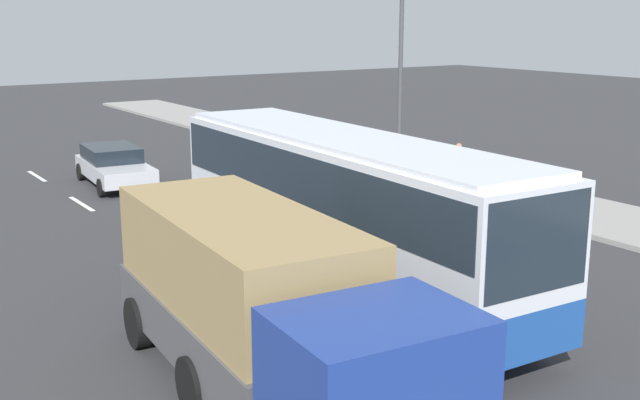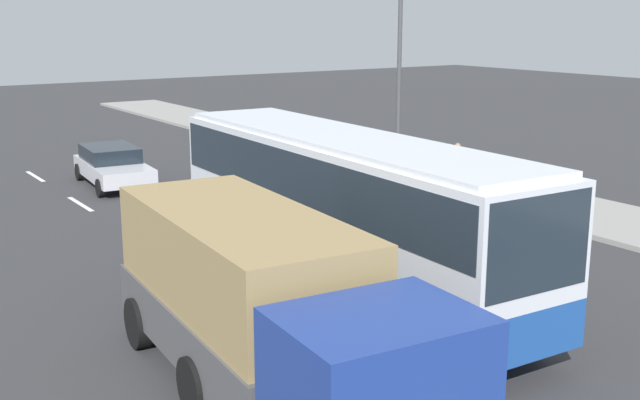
{
  "view_description": "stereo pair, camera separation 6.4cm",
  "coord_description": "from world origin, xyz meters",
  "px_view_note": "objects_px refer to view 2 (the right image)",
  "views": [
    {
      "loc": [
        14.17,
        -10.68,
        6.09
      ],
      "look_at": [
        0.09,
        -1.26,
        2.13
      ],
      "focal_mm": 44.43,
      "sensor_mm": 36.0,
      "label": 1
    },
    {
      "loc": [
        14.13,
        -10.73,
        6.09
      ],
      "look_at": [
        0.09,
        -1.26,
        2.13
      ],
      "focal_mm": 44.43,
      "sensor_mm": 36.0,
      "label": 2
    }
  ],
  "objects_px": {
    "coach_bus": "(343,197)",
    "pedestrian_near_curb": "(457,163)",
    "street_lamp": "(402,69)",
    "car_blue_saloon": "(237,170)",
    "cargo_truck": "(264,305)",
    "car_silver_hatch": "(113,165)"
  },
  "relations": [
    {
      "from": "coach_bus",
      "to": "car_blue_saloon",
      "type": "height_order",
      "value": "coach_bus"
    },
    {
      "from": "coach_bus",
      "to": "car_blue_saloon",
      "type": "relative_size",
      "value": 2.67
    },
    {
      "from": "street_lamp",
      "to": "coach_bus",
      "type": "bearing_deg",
      "value": -45.43
    },
    {
      "from": "pedestrian_near_curb",
      "to": "street_lamp",
      "type": "bearing_deg",
      "value": 108.08
    },
    {
      "from": "pedestrian_near_curb",
      "to": "car_blue_saloon",
      "type": "bearing_deg",
      "value": 152.96
    },
    {
      "from": "cargo_truck",
      "to": "car_blue_saloon",
      "type": "relative_size",
      "value": 1.95
    },
    {
      "from": "coach_bus",
      "to": "cargo_truck",
      "type": "relative_size",
      "value": 1.37
    },
    {
      "from": "cargo_truck",
      "to": "street_lamp",
      "type": "distance_m",
      "value": 17.81
    },
    {
      "from": "coach_bus",
      "to": "pedestrian_near_curb",
      "type": "height_order",
      "value": "coach_bus"
    },
    {
      "from": "cargo_truck",
      "to": "car_silver_hatch",
      "type": "height_order",
      "value": "cargo_truck"
    },
    {
      "from": "coach_bus",
      "to": "street_lamp",
      "type": "height_order",
      "value": "street_lamp"
    },
    {
      "from": "cargo_truck",
      "to": "street_lamp",
      "type": "xyz_separation_m",
      "value": [
        -12.09,
        12.82,
        2.6
      ]
    },
    {
      "from": "coach_bus",
      "to": "street_lamp",
      "type": "distance_m",
      "value": 12.59
    },
    {
      "from": "car_silver_hatch",
      "to": "car_blue_saloon",
      "type": "distance_m",
      "value": 4.81
    },
    {
      "from": "car_silver_hatch",
      "to": "street_lamp",
      "type": "xyz_separation_m",
      "value": [
        5.46,
        9.06,
        3.45
      ]
    },
    {
      "from": "cargo_truck",
      "to": "coach_bus",
      "type": "bearing_deg",
      "value": 134.95
    },
    {
      "from": "car_blue_saloon",
      "to": "pedestrian_near_curb",
      "type": "bearing_deg",
      "value": 60.14
    },
    {
      "from": "coach_bus",
      "to": "car_blue_saloon",
      "type": "bearing_deg",
      "value": 166.3
    },
    {
      "from": "pedestrian_near_curb",
      "to": "coach_bus",
      "type": "bearing_deg",
      "value": -137.44
    },
    {
      "from": "coach_bus",
      "to": "pedestrian_near_curb",
      "type": "xyz_separation_m",
      "value": [
        -6.12,
        9.27,
        -1.13
      ]
    },
    {
      "from": "coach_bus",
      "to": "car_silver_hatch",
      "type": "height_order",
      "value": "coach_bus"
    },
    {
      "from": "cargo_truck",
      "to": "street_lamp",
      "type": "relative_size",
      "value": 1.17
    }
  ]
}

